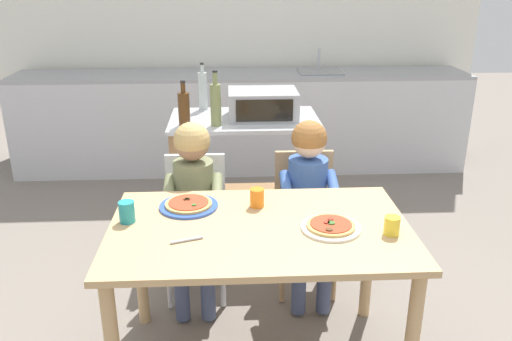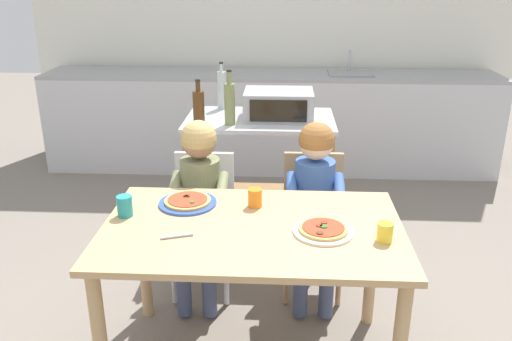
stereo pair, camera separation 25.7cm
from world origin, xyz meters
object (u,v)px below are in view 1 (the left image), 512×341
at_px(pizza_plate_blue_rimmed, 189,205).
at_px(kitchen_island_cart, 245,161).
at_px(child_in_blue_striped_shirt, 309,189).
at_px(drinking_cup_yellow, 392,226).
at_px(drinking_cup_teal, 127,212).
at_px(toaster_oven, 263,104).
at_px(dining_chair_right, 305,211).
at_px(child_in_olive_shirt, 193,193).
at_px(bottle_clear_vinegar, 216,104).
at_px(dining_chair_left, 196,216).
at_px(bottle_squat_spirits, 184,108).
at_px(pizza_plate_white, 331,227).
at_px(bottle_dark_olive_oil, 203,90).
at_px(drinking_cup_orange, 257,198).
at_px(serving_spoon, 187,240).
at_px(dining_table, 260,247).

bearing_deg(pizza_plate_blue_rimmed, kitchen_island_cart, 73.88).
distance_m(child_in_blue_striped_shirt, drinking_cup_yellow, 0.74).
relative_size(pizza_plate_blue_rimmed, drinking_cup_teal, 2.86).
relative_size(toaster_oven, drinking_cup_teal, 4.54).
relative_size(dining_chair_right, drinking_cup_teal, 8.28).
relative_size(kitchen_island_cart, dining_chair_right, 1.20).
bearing_deg(child_in_olive_shirt, bottle_clear_vinegar, 77.27).
relative_size(dining_chair_left, drinking_cup_yellow, 9.89).
xyz_separation_m(bottle_squat_spirits, pizza_plate_white, (0.71, -1.16, -0.25)).
relative_size(child_in_olive_shirt, drinking_cup_teal, 10.57).
relative_size(bottle_squat_spirits, dining_chair_right, 0.35).
xyz_separation_m(dining_chair_left, dining_chair_right, (0.64, 0.03, 0.00)).
relative_size(bottle_dark_olive_oil, child_in_blue_striped_shirt, 0.31).
xyz_separation_m(bottle_clear_vinegar, dining_chair_right, (0.52, -0.39, -0.56)).
xyz_separation_m(toaster_oven, drinking_cup_orange, (-0.10, -1.05, -0.20)).
height_order(bottle_dark_olive_oil, serving_spoon, bottle_dark_olive_oil).
relative_size(toaster_oven, dining_table, 0.33).
xyz_separation_m(toaster_oven, pizza_plate_white, (0.21, -1.31, -0.23)).
height_order(toaster_oven, pizza_plate_white, toaster_oven).
height_order(bottle_clear_vinegar, pizza_plate_blue_rimmed, bottle_clear_vinegar).
height_order(bottle_clear_vinegar, child_in_blue_striped_shirt, bottle_clear_vinegar).
height_order(kitchen_island_cart, drinking_cup_orange, kitchen_island_cart).
height_order(dining_table, dining_chair_right, dining_chair_right).
distance_m(bottle_squat_spirits, bottle_dark_olive_oil, 0.41).
bearing_deg(toaster_oven, pizza_plate_blue_rimmed, -112.01).
height_order(kitchen_island_cart, drinking_cup_yellow, kitchen_island_cart).
xyz_separation_m(dining_chair_right, serving_spoon, (-0.62, -0.83, 0.27)).
relative_size(dining_chair_right, child_in_olive_shirt, 0.78).
distance_m(dining_chair_left, drinking_cup_yellow, 1.22).
distance_m(toaster_oven, dining_chair_left, 0.89).
bearing_deg(dining_table, toaster_oven, 85.66).
bearing_deg(drinking_cup_teal, bottle_squat_spirits, 79.64).
bearing_deg(drinking_cup_teal, pizza_plate_white, -7.64).
xyz_separation_m(toaster_oven, serving_spoon, (-0.41, -1.39, -0.24)).
xyz_separation_m(dining_table, drinking_cup_orange, (-0.00, 0.21, 0.15)).
height_order(bottle_clear_vinegar, dining_chair_right, bottle_clear_vinegar).
xyz_separation_m(bottle_clear_vinegar, dining_chair_left, (-0.12, -0.42, -0.56)).
bearing_deg(dining_chair_left, serving_spoon, -89.04).
xyz_separation_m(bottle_squat_spirits, drinking_cup_yellow, (0.96, -1.22, -0.22)).
xyz_separation_m(kitchen_island_cart, drinking_cup_teal, (-0.57, -1.19, 0.20)).
relative_size(pizza_plate_blue_rimmed, drinking_cup_yellow, 3.42).
bearing_deg(pizza_plate_blue_rimmed, child_in_blue_striped_shirt, 29.86).
xyz_separation_m(toaster_oven, bottle_squat_spirits, (-0.50, -0.15, 0.02)).
bearing_deg(dining_chair_left, bottle_clear_vinegar, 73.85).
bearing_deg(toaster_oven, bottle_clear_vinegar, -150.80).
bearing_deg(dining_chair_left, bottle_dark_olive_oil, 88.24).
xyz_separation_m(child_in_blue_striped_shirt, pizza_plate_white, (-0.00, -0.63, 0.09)).
distance_m(drinking_cup_yellow, drinking_cup_teal, 1.17).
xyz_separation_m(pizza_plate_blue_rimmed, pizza_plate_white, (0.64, -0.26, 0.00)).
relative_size(dining_chair_left, drinking_cup_teal, 8.28).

